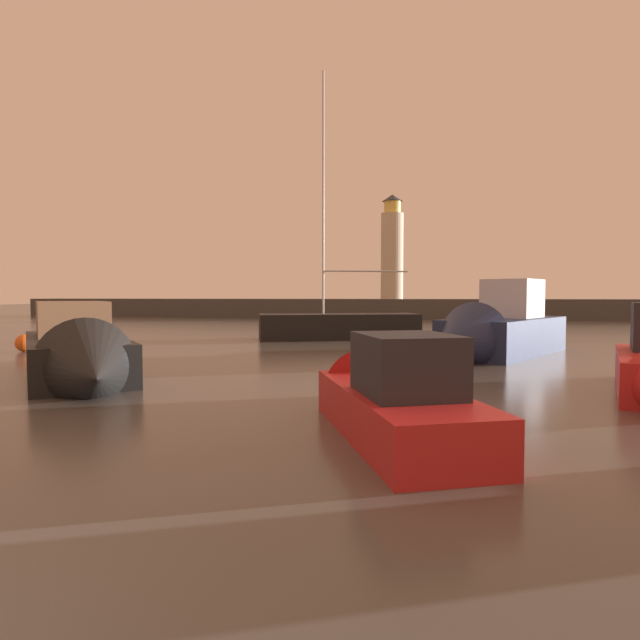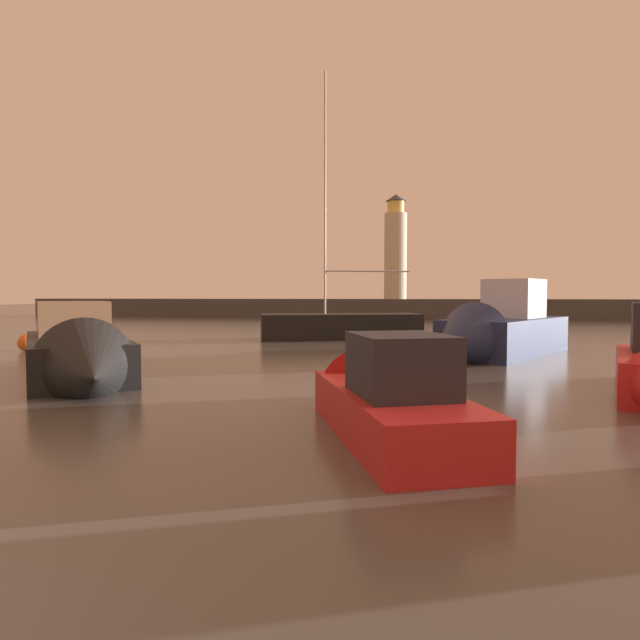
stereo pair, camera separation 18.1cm
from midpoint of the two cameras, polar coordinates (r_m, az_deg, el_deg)
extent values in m
plane|color=#4C4742|center=(29.83, 2.44, -2.07)|extent=(220.00, 220.00, 0.00)
cube|color=#423F3D|center=(57.36, 6.57, 1.24)|extent=(81.58, 4.83, 2.10)
cylinder|color=beige|center=(57.40, 8.32, 6.89)|extent=(2.41, 2.41, 9.22)
cylinder|color=#F2CC59|center=(58.02, 8.36, 12.07)|extent=(1.81, 1.81, 1.29)
cone|color=#33383D|center=(58.20, 8.36, 13.06)|extent=(2.17, 2.17, 0.74)
cube|color=black|center=(17.86, -24.87, -3.58)|extent=(6.74, 7.33, 1.19)
cone|color=black|center=(13.56, -23.54, -5.21)|extent=(3.43, 3.41, 2.51)
cube|color=#8C6647|center=(18.54, -25.11, 0.17)|extent=(3.32, 3.42, 1.09)
cube|color=#B21E1E|center=(9.29, 8.29, -10.04)|extent=(3.47, 5.22, 0.84)
cone|color=#B21E1E|center=(12.01, 3.75, -6.91)|extent=(2.18, 2.12, 1.71)
cube|color=#232328|center=(8.67, 9.39, -4.80)|extent=(2.00, 2.18, 0.99)
cube|color=#1E284C|center=(23.35, 19.82, -1.67)|extent=(6.13, 7.75, 1.52)
cone|color=#1E284C|center=(19.35, 15.20, -2.24)|extent=(3.71, 3.65, 2.79)
cube|color=silver|center=(24.07, 20.59, 2.21)|extent=(2.90, 3.02, 1.64)
cube|color=black|center=(29.79, 2.43, -0.70)|extent=(9.37, 5.47, 1.43)
cylinder|color=#B7B7BC|center=(30.13, 0.73, 13.62)|extent=(0.12, 0.12, 13.52)
cylinder|color=#B7B7BC|center=(30.10, 5.40, 5.32)|extent=(4.70, 1.70, 0.09)
sphere|color=#EA5919|center=(26.37, -29.15, -2.19)|extent=(0.77, 0.77, 0.77)
camera|label=1|loc=(0.09, -89.73, 0.01)|focal=29.34mm
camera|label=2|loc=(0.09, 90.27, -0.01)|focal=29.34mm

